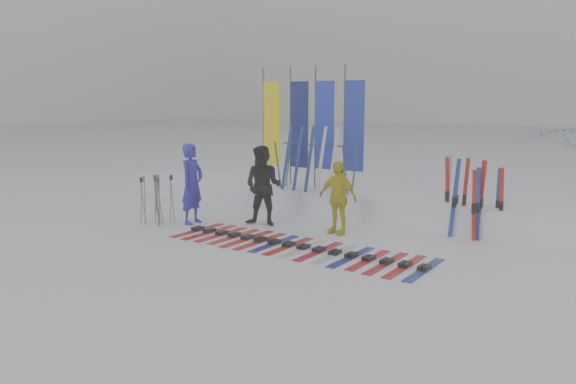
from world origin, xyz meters
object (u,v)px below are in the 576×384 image
Objects in this scene: person_yellow at (338,198)px; ski_rack at (315,160)px; ski_row at (296,246)px; person_black at (263,186)px; person_blue at (192,184)px.

person_yellow is 2.32m from ski_rack.
person_black is at bearing 143.98° from ski_row.
ski_rack reaches higher than ski_row.
ski_rack is at bearing 138.19° from person_yellow.
person_black reaches higher than ski_row.
ski_row is (-0.07, -1.54, -0.77)m from person_yellow.
person_black is at bearing -98.40° from ski_rack.
person_yellow is (3.34, 1.04, -0.15)m from person_blue.
person_yellow is at bearing -45.98° from ski_rack.
person_blue reaches higher than ski_row.
person_blue is 3.43m from ski_row.
ski_rack is at bearing -41.20° from person_blue.
ski_rack is at bearing 66.67° from person_black.
person_blue is 0.35× the size of ski_row.
person_yellow reaches higher than ski_row.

